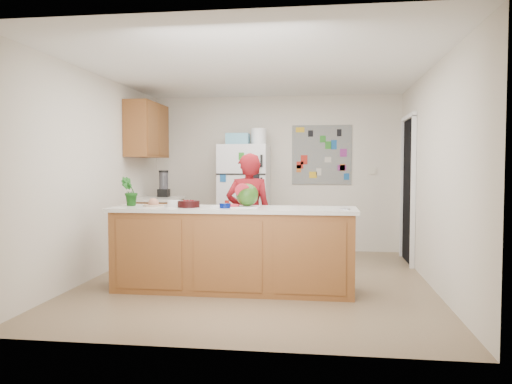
# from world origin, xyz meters

# --- Properties ---
(floor) EXTENTS (4.00, 4.50, 0.02)m
(floor) POSITION_xyz_m (0.00, 0.00, -0.01)
(floor) COLOR brown
(floor) RESTS_ON ground
(wall_back) EXTENTS (4.00, 0.02, 2.50)m
(wall_back) POSITION_xyz_m (0.00, 2.26, 1.25)
(wall_back) COLOR beige
(wall_back) RESTS_ON ground
(wall_left) EXTENTS (0.02, 4.50, 2.50)m
(wall_left) POSITION_xyz_m (-2.01, 0.00, 1.25)
(wall_left) COLOR beige
(wall_left) RESTS_ON ground
(wall_right) EXTENTS (0.02, 4.50, 2.50)m
(wall_right) POSITION_xyz_m (2.01, 0.00, 1.25)
(wall_right) COLOR beige
(wall_right) RESTS_ON ground
(ceiling) EXTENTS (4.00, 4.50, 0.02)m
(ceiling) POSITION_xyz_m (0.00, 0.00, 2.51)
(ceiling) COLOR white
(ceiling) RESTS_ON wall_back
(doorway) EXTENTS (0.03, 0.85, 2.04)m
(doorway) POSITION_xyz_m (1.99, 1.45, 1.02)
(doorway) COLOR black
(doorway) RESTS_ON ground
(peninsula_base) EXTENTS (2.60, 0.62, 0.88)m
(peninsula_base) POSITION_xyz_m (-0.20, -0.50, 0.44)
(peninsula_base) COLOR brown
(peninsula_base) RESTS_ON floor
(peninsula_top) EXTENTS (2.68, 0.70, 0.04)m
(peninsula_top) POSITION_xyz_m (-0.20, -0.50, 0.90)
(peninsula_top) COLOR silver
(peninsula_top) RESTS_ON peninsula_base
(side_counter_base) EXTENTS (0.60, 0.80, 0.86)m
(side_counter_base) POSITION_xyz_m (-1.69, 1.35, 0.43)
(side_counter_base) COLOR brown
(side_counter_base) RESTS_ON floor
(side_counter_top) EXTENTS (0.64, 0.84, 0.04)m
(side_counter_top) POSITION_xyz_m (-1.69, 1.35, 0.88)
(side_counter_top) COLOR silver
(side_counter_top) RESTS_ON side_counter_base
(upper_cabinets) EXTENTS (0.35, 1.00, 0.80)m
(upper_cabinets) POSITION_xyz_m (-1.82, 1.30, 1.90)
(upper_cabinets) COLOR brown
(upper_cabinets) RESTS_ON wall_left
(refrigerator) EXTENTS (0.75, 0.70, 1.70)m
(refrigerator) POSITION_xyz_m (-0.45, 1.88, 0.85)
(refrigerator) COLOR silver
(refrigerator) RESTS_ON floor
(fridge_top_bin) EXTENTS (0.35, 0.28, 0.18)m
(fridge_top_bin) POSITION_xyz_m (-0.55, 1.88, 1.79)
(fridge_top_bin) COLOR #5999B2
(fridge_top_bin) RESTS_ON refrigerator
(photo_collage) EXTENTS (0.95, 0.01, 0.95)m
(photo_collage) POSITION_xyz_m (0.75, 2.24, 1.55)
(photo_collage) COLOR slate
(photo_collage) RESTS_ON wall_back
(person) EXTENTS (0.60, 0.43, 1.53)m
(person) POSITION_xyz_m (-0.13, 0.17, 0.76)
(person) COLOR maroon
(person) RESTS_ON floor
(blender_appliance) EXTENTS (0.14, 0.14, 0.38)m
(blender_appliance) POSITION_xyz_m (-1.64, 1.51, 1.09)
(blender_appliance) COLOR black
(blender_appliance) RESTS_ON side_counter_top
(cutting_board) EXTENTS (0.38, 0.29, 0.01)m
(cutting_board) POSITION_xyz_m (-0.11, -0.46, 0.93)
(cutting_board) COLOR white
(cutting_board) RESTS_ON peninsula_top
(watermelon) EXTENTS (0.25, 0.25, 0.25)m
(watermelon) POSITION_xyz_m (-0.05, -0.44, 1.06)
(watermelon) COLOR #225216
(watermelon) RESTS_ON cutting_board
(watermelon_slice) EXTENTS (0.16, 0.16, 0.02)m
(watermelon_slice) POSITION_xyz_m (-0.21, -0.51, 0.94)
(watermelon_slice) COLOR #CE2A4D
(watermelon_slice) RESTS_ON cutting_board
(cherry_bowl) EXTENTS (0.26, 0.26, 0.07)m
(cherry_bowl) POSITION_xyz_m (-0.68, -0.55, 0.96)
(cherry_bowl) COLOR black
(cherry_bowl) RESTS_ON peninsula_top
(white_bowl) EXTENTS (0.22, 0.22, 0.06)m
(white_bowl) POSITION_xyz_m (-0.87, -0.38, 0.95)
(white_bowl) COLOR white
(white_bowl) RESTS_ON peninsula_top
(cobalt_bowl) EXTENTS (0.16, 0.16, 0.05)m
(cobalt_bowl) POSITION_xyz_m (-0.27, -0.59, 0.95)
(cobalt_bowl) COLOR #000C55
(cobalt_bowl) RESTS_ON peninsula_top
(plate) EXTENTS (0.30, 0.30, 0.02)m
(plate) POSITION_xyz_m (-1.12, -0.45, 0.93)
(plate) COLOR beige
(plate) RESTS_ON peninsula_top
(paper_towel) EXTENTS (0.21, 0.20, 0.02)m
(paper_towel) POSITION_xyz_m (-0.33, -0.53, 0.93)
(paper_towel) COLOR silver
(paper_towel) RESTS_ON peninsula_top
(keys) EXTENTS (0.10, 0.08, 0.01)m
(keys) POSITION_xyz_m (1.00, -0.63, 0.93)
(keys) COLOR slate
(keys) RESTS_ON peninsula_top
(potted_plant) EXTENTS (0.23, 0.22, 0.33)m
(potted_plant) POSITION_xyz_m (-1.40, -0.45, 1.09)
(potted_plant) COLOR #0F480C
(potted_plant) RESTS_ON peninsula_top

